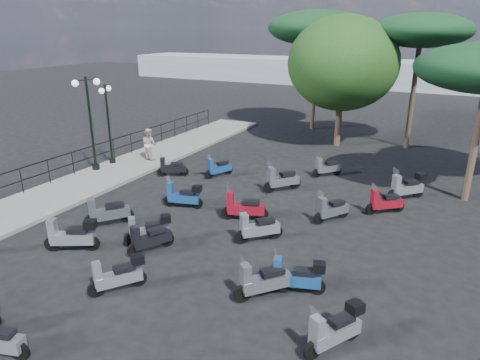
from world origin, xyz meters
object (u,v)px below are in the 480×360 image
at_px(scooter_8, 183,196).
at_px(scooter_18, 297,277).
at_px(scooter_9, 218,168).
at_px(scooter_19, 263,281).
at_px(pine_0, 421,31).
at_px(scooter_15, 282,180).
at_px(scooter_25, 385,203).
at_px(scooter_13, 258,228).
at_px(scooter_14, 244,208).
at_px(scooter_2, 107,213).
at_px(scooter_11, 118,276).
at_px(scooter_12, 150,239).
at_px(scooter_6, 72,236).
at_px(broadleaf_tree, 343,63).
at_px(scooter_3, 172,168).
at_px(scooter_7, 149,230).
at_px(pine_2, 318,28).
at_px(scooter_26, 407,187).
at_px(scooter_24, 335,330).
at_px(scooter_20, 331,210).
at_px(scooter_21, 327,168).
at_px(lamp_post_1, 90,118).
at_px(pedestrian_far, 149,144).

distance_m(scooter_8, scooter_18, 6.85).
distance_m(scooter_9, scooter_18, 9.81).
distance_m(scooter_19, pine_0, 18.60).
bearing_deg(scooter_15, scooter_25, -146.56).
distance_m(scooter_13, scooter_14, 1.72).
height_order(scooter_2, scooter_11, scooter_2).
xyz_separation_m(scooter_11, scooter_12, (-0.61, 2.11, -0.03)).
bearing_deg(scooter_9, scooter_6, 112.42).
distance_m(scooter_18, broadleaf_tree, 16.41).
height_order(scooter_3, scooter_7, scooter_7).
xyz_separation_m(scooter_11, pine_2, (-1.54, 21.33, 6.23)).
relative_size(scooter_26, broadleaf_tree, 0.19).
xyz_separation_m(scooter_24, pine_0, (-0.74, 18.56, 6.07)).
height_order(scooter_2, scooter_20, scooter_2).
relative_size(scooter_18, scooter_20, 1.10).
bearing_deg(scooter_6, broadleaf_tree, -42.24).
relative_size(scooter_9, scooter_18, 0.93).
height_order(scooter_9, scooter_21, scooter_9).
xyz_separation_m(scooter_2, scooter_12, (2.57, -0.86, -0.05)).
height_order(lamp_post_1, scooter_7, lamp_post_1).
distance_m(scooter_20, scooter_21, 5.12).
bearing_deg(scooter_9, pine_0, -101.05).
bearing_deg(scooter_24, scooter_15, -30.40).
bearing_deg(scooter_9, scooter_19, 152.70).
bearing_deg(pine_2, scooter_2, -95.09).
xyz_separation_m(scooter_3, broadleaf_tree, (5.52, 9.18, 4.39)).
height_order(pedestrian_far, scooter_9, pedestrian_far).
bearing_deg(pine_2, broadleaf_tree, -53.27).
distance_m(scooter_8, scooter_12, 3.58).
bearing_deg(lamp_post_1, scooter_19, -3.25).
bearing_deg(scooter_20, scooter_6, 75.04).
relative_size(scooter_25, pine_0, 0.17).
xyz_separation_m(scooter_9, scooter_24, (8.04, -8.94, 0.06)).
bearing_deg(scooter_25, scooter_13, 102.54).
distance_m(scooter_2, scooter_19, 6.90).
bearing_deg(scooter_2, scooter_6, 138.23).
height_order(scooter_19, scooter_21, scooter_19).
distance_m(scooter_9, scooter_15, 3.40).
bearing_deg(broadleaf_tree, scooter_25, -64.86).
bearing_deg(broadleaf_tree, pine_2, 126.73).
bearing_deg(scooter_9, scooter_13, 157.07).
relative_size(scooter_12, scooter_24, 1.00).
bearing_deg(pine_2, scooter_14, -80.96).
xyz_separation_m(scooter_2, scooter_21, (5.44, 8.85, -0.06)).
relative_size(scooter_3, pine_2, 0.17).
bearing_deg(scooter_11, scooter_26, -83.93).
bearing_deg(pedestrian_far, scooter_6, 126.49).
xyz_separation_m(scooter_11, pine_0, (5.01, 19.01, 6.09)).
height_order(scooter_14, scooter_20, scooter_14).
bearing_deg(scooter_3, lamp_post_1, 79.14).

